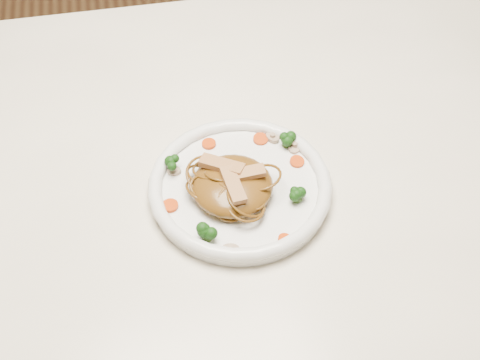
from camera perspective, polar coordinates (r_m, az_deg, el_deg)
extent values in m
cube|color=white|center=(1.03, -2.78, 1.57)|extent=(1.20, 0.80, 0.04)
cylinder|color=brown|center=(1.66, 14.62, 3.88)|extent=(0.06, 0.06, 0.71)
cylinder|color=white|center=(0.96, 0.00, -0.86)|extent=(0.30, 0.30, 0.02)
ellipsoid|color=brown|center=(0.93, -0.67, -0.48)|extent=(0.14, 0.14, 0.04)
cube|color=tan|center=(0.92, 0.35, 0.54)|extent=(0.06, 0.02, 0.01)
cube|color=tan|center=(0.93, -1.55, 1.28)|extent=(0.06, 0.05, 0.01)
cube|color=tan|center=(0.90, -0.60, -0.40)|extent=(0.03, 0.06, 0.01)
cylinder|color=#CB3907|center=(1.01, 1.76, 3.49)|extent=(0.03, 0.03, 0.00)
cylinder|color=#CB3907|center=(0.93, -5.95, -2.18)|extent=(0.03, 0.03, 0.00)
cylinder|color=#CB3907|center=(0.98, 4.86, 1.57)|extent=(0.03, 0.03, 0.00)
cylinder|color=#CB3907|center=(1.00, -2.66, 3.08)|extent=(0.03, 0.03, 0.00)
cylinder|color=#CB3907|center=(0.89, 3.82, -5.03)|extent=(0.02, 0.02, 0.00)
cylinder|color=#C4AC93|center=(0.88, -0.81, -5.89)|extent=(0.02, 0.02, 0.01)
cylinder|color=#C4AC93|center=(1.00, 4.66, 2.84)|extent=(0.04, 0.04, 0.01)
cylinder|color=#C4AC93|center=(0.97, -5.62, 0.76)|extent=(0.03, 0.03, 0.01)
cylinder|color=#C4AC93|center=(1.01, 2.78, 3.60)|extent=(0.03, 0.03, 0.01)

